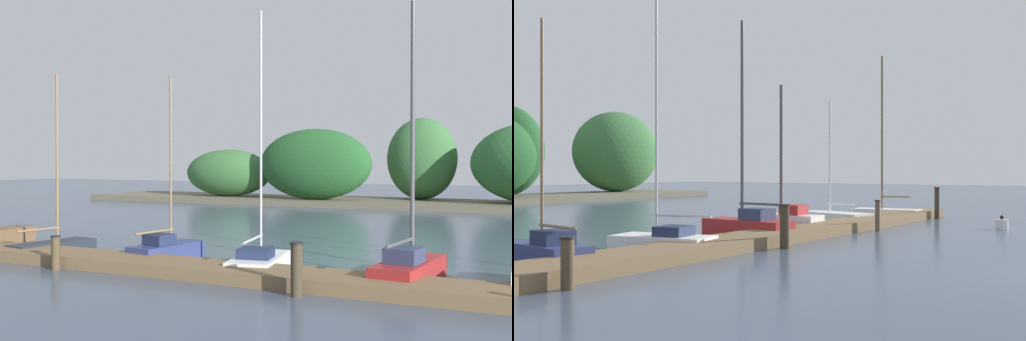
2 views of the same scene
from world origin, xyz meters
The scene contains 7 objects.
dock_pier centered at (0.00, 10.40, 0.17)m, with size 31.33×1.80×0.35m.
sailboat_1 centered at (-9.76, 11.81, 0.31)m, with size 1.46×3.27×6.17m.
sailboat_2 centered at (-5.39, 12.31, 0.36)m, with size 1.42×2.91×5.93m.
sailboat_3 centered at (-1.88, 11.85, 0.33)m, with size 1.77×3.20×7.54m.
sailboat_4 centered at (2.42, 11.99, 0.47)m, with size 1.38×3.63×7.34m.
mooring_piling_1 centered at (-7.20, 9.25, 0.51)m, with size 0.29×0.29×1.01m.
mooring_piling_2 centered at (0.40, 9.17, 0.65)m, with size 0.32×0.32×1.28m.
Camera 1 is at (5.86, -3.84, 3.15)m, focal length 42.54 mm.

